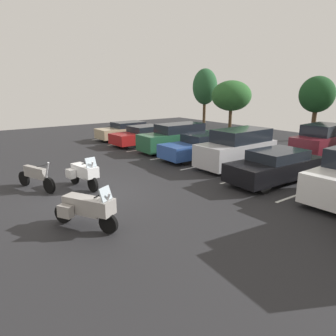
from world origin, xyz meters
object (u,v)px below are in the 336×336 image
(motorcycle_third, at_px, (87,208))
(car_green, at_px, (176,138))
(motorcycle_second, at_px, (36,176))
(car_red, at_px, (144,135))
(car_tan, at_px, (126,131))
(motorcycle_touring, at_px, (84,173))
(car_far_maroon, at_px, (320,140))
(car_blue, at_px, (200,147))
(car_silver, at_px, (237,149))
(car_black, at_px, (276,166))

(motorcycle_third, relative_size, car_green, 0.42)
(motorcycle_second, distance_m, car_red, 10.73)
(motorcycle_second, xyz_separation_m, car_tan, (-8.72, 8.99, 0.14))
(motorcycle_third, bearing_deg, motorcycle_second, -176.57)
(motorcycle_touring, distance_m, car_far_maroon, 14.47)
(motorcycle_third, relative_size, car_blue, 0.43)
(motorcycle_second, height_order, car_silver, car_silver)
(car_tan, bearing_deg, car_black, -0.87)
(car_silver, distance_m, car_far_maroon, 6.57)
(car_tan, height_order, car_far_maroon, car_far_maroon)
(motorcycle_third, bearing_deg, car_silver, 104.27)
(motorcycle_touring, distance_m, car_black, 8.26)
(motorcycle_touring, relative_size, car_red, 0.43)
(car_red, relative_size, car_black, 1.01)
(motorcycle_third, xyz_separation_m, car_blue, (-4.92, 8.92, 0.04))
(motorcycle_second, bearing_deg, car_red, 123.61)
(car_red, relative_size, car_blue, 1.01)
(motorcycle_second, bearing_deg, motorcycle_third, 3.43)
(car_black, bearing_deg, car_far_maroon, 104.56)
(motorcycle_touring, height_order, car_blue, car_blue)
(car_far_maroon, bearing_deg, motorcycle_third, -84.92)
(motorcycle_second, xyz_separation_m, car_red, (-5.94, 8.94, 0.12))
(car_silver, height_order, car_black, car_silver)
(motorcycle_second, distance_m, car_silver, 9.72)
(car_green, bearing_deg, car_silver, 0.06)
(motorcycle_second, relative_size, car_far_maroon, 0.51)
(car_black, bearing_deg, motorcycle_third, -93.12)
(car_blue, bearing_deg, car_silver, 4.81)
(car_blue, bearing_deg, car_red, -177.34)
(motorcycle_second, bearing_deg, car_far_maroon, 78.29)
(motorcycle_touring, distance_m, car_blue, 7.67)
(motorcycle_second, distance_m, car_black, 10.19)
(car_silver, bearing_deg, car_black, -12.86)
(motorcycle_second, distance_m, motorcycle_third, 4.70)
(car_red, height_order, car_black, car_black)
(motorcycle_third, xyz_separation_m, car_tan, (-13.42, 8.71, 0.03))
(motorcycle_third, xyz_separation_m, car_black, (0.46, 8.50, 0.05))
(motorcycle_third, height_order, car_blue, car_blue)
(motorcycle_third, relative_size, car_far_maroon, 0.48)
(motorcycle_third, bearing_deg, car_far_maroon, 95.08)
(motorcycle_third, height_order, car_green, car_green)
(motorcycle_second, relative_size, motorcycle_third, 1.08)
(car_blue, height_order, car_black, car_blue)
(car_far_maroon, bearing_deg, motorcycle_touring, -99.08)
(motorcycle_touring, xyz_separation_m, car_silver, (1.35, 7.78, 0.31))
(motorcycle_third, distance_m, car_black, 8.51)
(car_far_maroon, bearing_deg, motorcycle_second, -101.71)
(car_silver, bearing_deg, motorcycle_touring, -99.84)
(motorcycle_touring, height_order, motorcycle_third, motorcycle_touring)
(motorcycle_third, relative_size, car_red, 0.42)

